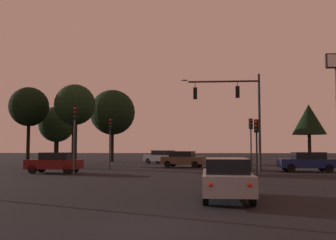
{
  "coord_description": "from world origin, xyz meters",
  "views": [
    {
      "loc": [
        0.84,
        -9.42,
        1.95
      ],
      "look_at": [
        -0.43,
        18.51,
        3.87
      ],
      "focal_mm": 41.52,
      "sensor_mm": 36.0,
      "label": 1
    }
  ],
  "objects_px": {
    "traffic_light_far_side": "(256,135)",
    "car_crossing_left": "(307,161)",
    "tree_behind_sign": "(29,107)",
    "car_crossing_right": "(55,162)",
    "car_parked_lot": "(183,159)",
    "tree_center_horizon": "(75,105)",
    "traffic_signal_mast_arm": "(238,105)",
    "traffic_light_corner_right": "(110,133)",
    "traffic_light_median": "(251,133)",
    "car_nearside_lane": "(226,178)",
    "car_far_lane": "(162,157)",
    "traffic_light_corner_left": "(75,126)",
    "tree_lot_edge": "(309,120)",
    "tree_left_far": "(57,125)",
    "tree_right_cluster": "(113,112)"
  },
  "relations": [
    {
      "from": "traffic_light_median",
      "to": "traffic_light_far_side",
      "type": "height_order",
      "value": "traffic_light_median"
    },
    {
      "from": "tree_behind_sign",
      "to": "car_crossing_right",
      "type": "bearing_deg",
      "value": -56.81
    },
    {
      "from": "car_crossing_left",
      "to": "car_far_lane",
      "type": "xyz_separation_m",
      "value": [
        -12.08,
        13.51,
        -0.0
      ]
    },
    {
      "from": "car_crossing_right",
      "to": "tree_center_horizon",
      "type": "relative_size",
      "value": 0.53
    },
    {
      "from": "traffic_light_corner_right",
      "to": "traffic_signal_mast_arm",
      "type": "bearing_deg",
      "value": -16.96
    },
    {
      "from": "tree_behind_sign",
      "to": "tree_left_far",
      "type": "xyz_separation_m",
      "value": [
        1.08,
        4.95,
        -1.42
      ]
    },
    {
      "from": "car_parked_lot",
      "to": "tree_center_horizon",
      "type": "distance_m",
      "value": 11.25
    },
    {
      "from": "traffic_light_far_side",
      "to": "tree_left_far",
      "type": "bearing_deg",
      "value": 141.65
    },
    {
      "from": "traffic_signal_mast_arm",
      "to": "car_nearside_lane",
      "type": "relative_size",
      "value": 1.6
    },
    {
      "from": "tree_behind_sign",
      "to": "traffic_signal_mast_arm",
      "type": "bearing_deg",
      "value": -19.7
    },
    {
      "from": "car_nearside_lane",
      "to": "tree_center_horizon",
      "type": "bearing_deg",
      "value": 119.55
    },
    {
      "from": "tree_behind_sign",
      "to": "traffic_light_corner_right",
      "type": "bearing_deg",
      "value": -22.91
    },
    {
      "from": "car_parked_lot",
      "to": "tree_center_horizon",
      "type": "height_order",
      "value": "tree_center_horizon"
    },
    {
      "from": "traffic_light_corner_right",
      "to": "traffic_light_median",
      "type": "xyz_separation_m",
      "value": [
        12.04,
        0.31,
        -0.04
      ]
    },
    {
      "from": "car_crossing_right",
      "to": "tree_lot_edge",
      "type": "distance_m",
      "value": 26.77
    },
    {
      "from": "traffic_light_median",
      "to": "tree_center_horizon",
      "type": "bearing_deg",
      "value": 173.3
    },
    {
      "from": "traffic_light_median",
      "to": "car_crossing_right",
      "type": "height_order",
      "value": "traffic_light_median"
    },
    {
      "from": "traffic_light_far_side",
      "to": "car_nearside_lane",
      "type": "distance_m",
      "value": 12.74
    },
    {
      "from": "car_far_lane",
      "to": "tree_left_far",
      "type": "xyz_separation_m",
      "value": [
        -11.37,
        -2.66,
        3.55
      ]
    },
    {
      "from": "car_parked_lot",
      "to": "tree_lot_edge",
      "type": "bearing_deg",
      "value": 20.32
    },
    {
      "from": "car_crossing_right",
      "to": "tree_behind_sign",
      "type": "xyz_separation_m",
      "value": [
        -5.48,
        8.38,
        4.97
      ]
    },
    {
      "from": "traffic_light_median",
      "to": "traffic_light_corner_left",
      "type": "bearing_deg",
      "value": -149.29
    },
    {
      "from": "car_far_lane",
      "to": "car_parked_lot",
      "type": "distance_m",
      "value": 7.76
    },
    {
      "from": "traffic_light_far_side",
      "to": "car_crossing_right",
      "type": "distance_m",
      "value": 14.65
    },
    {
      "from": "tree_right_cluster",
      "to": "tree_center_horizon",
      "type": "bearing_deg",
      "value": -92.87
    },
    {
      "from": "traffic_light_corner_right",
      "to": "tree_right_cluster",
      "type": "relative_size",
      "value": 0.47
    },
    {
      "from": "car_far_lane",
      "to": "tree_right_cluster",
      "type": "xyz_separation_m",
      "value": [
        -6.81,
        5.5,
        5.58
      ]
    },
    {
      "from": "traffic_light_corner_right",
      "to": "tree_lot_edge",
      "type": "height_order",
      "value": "tree_lot_edge"
    },
    {
      "from": "car_nearside_lane",
      "to": "car_far_lane",
      "type": "relative_size",
      "value": 1.05
    },
    {
      "from": "traffic_light_far_side",
      "to": "tree_right_cluster",
      "type": "xyz_separation_m",
      "value": [
        -14.28,
        23.06,
        3.66
      ]
    },
    {
      "from": "traffic_signal_mast_arm",
      "to": "car_far_lane",
      "type": "relative_size",
      "value": 1.68
    },
    {
      "from": "car_nearside_lane",
      "to": "tree_lot_edge",
      "type": "xyz_separation_m",
      "value": [
        11.61,
        27.28,
        4.01
      ]
    },
    {
      "from": "traffic_light_far_side",
      "to": "car_crossing_left",
      "type": "relative_size",
      "value": 0.87
    },
    {
      "from": "traffic_light_corner_right",
      "to": "traffic_light_far_side",
      "type": "distance_m",
      "value": 12.95
    },
    {
      "from": "traffic_light_far_side",
      "to": "car_parked_lot",
      "type": "height_order",
      "value": "traffic_light_far_side"
    },
    {
      "from": "traffic_signal_mast_arm",
      "to": "traffic_light_median",
      "type": "bearing_deg",
      "value": 65.99
    },
    {
      "from": "car_crossing_right",
      "to": "tree_lot_edge",
      "type": "relative_size",
      "value": 0.63
    },
    {
      "from": "car_nearside_lane",
      "to": "car_far_lane",
      "type": "height_order",
      "value": "same"
    },
    {
      "from": "traffic_light_corner_right",
      "to": "tree_behind_sign",
      "type": "relative_size",
      "value": 0.57
    },
    {
      "from": "car_nearside_lane",
      "to": "car_far_lane",
      "type": "xyz_separation_m",
      "value": [
        -4.15,
        29.71,
        -0.0
      ]
    },
    {
      "from": "traffic_light_far_side",
      "to": "tree_center_horizon",
      "type": "distance_m",
      "value": 17.51
    },
    {
      "from": "traffic_light_far_side",
      "to": "tree_behind_sign",
      "type": "xyz_separation_m",
      "value": [
        -19.93,
        9.96,
        3.05
      ]
    },
    {
      "from": "traffic_signal_mast_arm",
      "to": "traffic_light_corner_left",
      "type": "xyz_separation_m",
      "value": [
        -11.4,
        -4.19,
        -1.83
      ]
    },
    {
      "from": "traffic_light_corner_left",
      "to": "traffic_light_median",
      "type": "relative_size",
      "value": 1.08
    },
    {
      "from": "car_far_lane",
      "to": "traffic_light_far_side",
      "type": "bearing_deg",
      "value": -66.96
    },
    {
      "from": "tree_center_horizon",
      "to": "tree_right_cluster",
      "type": "distance_m",
      "value": 14.62
    },
    {
      "from": "traffic_signal_mast_arm",
      "to": "tree_behind_sign",
      "type": "relative_size",
      "value": 0.98
    },
    {
      "from": "car_nearside_lane",
      "to": "traffic_light_median",
      "type": "bearing_deg",
      "value": 77.82
    },
    {
      "from": "traffic_signal_mast_arm",
      "to": "traffic_light_corner_left",
      "type": "distance_m",
      "value": 12.28
    },
    {
      "from": "car_nearside_lane",
      "to": "car_far_lane",
      "type": "distance_m",
      "value": 30.0
    }
  ]
}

